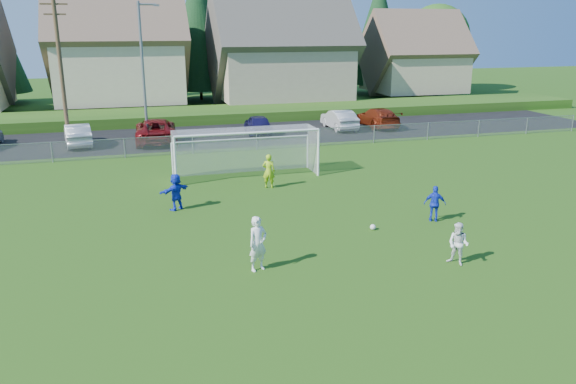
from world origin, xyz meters
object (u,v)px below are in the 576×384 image
object	(u,v)px
soccer_ball	(373,227)
car_g	(378,117)
player_white_b	(458,244)
car_e	(258,124)
car_f	(339,119)
player_white_a	(258,244)
player_blue_a	(435,204)
player_blue_b	(176,192)
car_b	(78,135)
goalkeeper	(269,171)
soccer_goal	(245,145)
car_c	(156,130)

from	to	relation	value
soccer_ball	car_g	size ratio (longest dim) A/B	0.04
player_white_b	car_e	xyz separation A→B (m)	(-1.00, 24.36, -0.01)
car_f	player_white_b	bearing A→B (deg)	77.75
player_white_a	car_f	distance (m)	26.05
player_blue_a	player_blue_b	bearing A→B (deg)	3.01
player_blue_a	player_blue_b	xyz separation A→B (m)	(-9.76, 4.36, 0.06)
player_blue_b	player_white_b	bearing A→B (deg)	101.74
car_b	car_e	distance (m)	12.23
player_white_b	car_g	world-z (taller)	car_g
player_white_b	car_f	distance (m)	25.22
goalkeeper	soccer_goal	distance (m)	2.74
player_blue_b	goalkeeper	world-z (taller)	goalkeeper
soccer_ball	player_blue_b	size ratio (longest dim) A/B	0.14
car_f	player_white_a	bearing A→B (deg)	63.29
soccer_ball	goalkeeper	distance (m)	7.22
player_white_a	soccer_goal	bearing A→B (deg)	58.01
car_g	player_blue_b	bearing A→B (deg)	45.42
soccer_ball	goalkeeper	world-z (taller)	goalkeeper
soccer_goal	car_g	bearing A→B (deg)	42.11
player_white_a	car_g	bearing A→B (deg)	35.32
car_b	car_c	size ratio (longest dim) A/B	0.76
player_white_b	soccer_goal	distance (m)	13.80
car_e	car_f	size ratio (longest dim) A/B	0.93
car_c	player_blue_a	bearing A→B (deg)	118.96
soccer_ball	car_g	xyz separation A→B (m)	(9.86, 20.96, 0.62)
car_e	car_f	world-z (taller)	car_f
soccer_goal	car_f	bearing A→B (deg)	50.07
soccer_ball	car_c	world-z (taller)	car_c
player_white_b	car_b	distance (m)	27.08
car_c	soccer_goal	xyz separation A→B (m)	(3.92, -10.33, 0.83)
soccer_ball	player_white_b	xyz separation A→B (m)	(1.29, -3.75, 0.60)
player_white_a	player_blue_a	world-z (taller)	player_white_a
car_b	goalkeeper	bearing A→B (deg)	118.59
player_blue_b	car_c	size ratio (longest dim) A/B	0.28
player_blue_b	car_g	world-z (taller)	player_blue_b
player_blue_a	car_c	bearing A→B (deg)	-36.35
player_white_b	car_b	size ratio (longest dim) A/B	0.33
soccer_ball	car_f	size ratio (longest dim) A/B	0.05
player_blue_a	goalkeeper	world-z (taller)	goalkeeper
player_white_b	player_blue_b	world-z (taller)	player_blue_b
player_white_a	goalkeeper	distance (m)	9.52
soccer_goal	player_white_a	bearing A→B (deg)	-99.91
player_white_b	car_g	bearing A→B (deg)	127.50
car_f	soccer_goal	world-z (taller)	soccer_goal
player_blue_a	soccer_goal	distance (m)	10.80
soccer_ball	soccer_goal	distance (m)	9.92
soccer_ball	car_c	xyz separation A→B (m)	(-6.95, 19.66, 0.68)
player_blue_a	goalkeeper	xyz separation A→B (m)	(-5.17, 6.52, 0.10)
player_blue_a	goalkeeper	bearing A→B (deg)	-24.55
car_g	soccer_goal	xyz separation A→B (m)	(-12.88, -11.64, 0.90)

